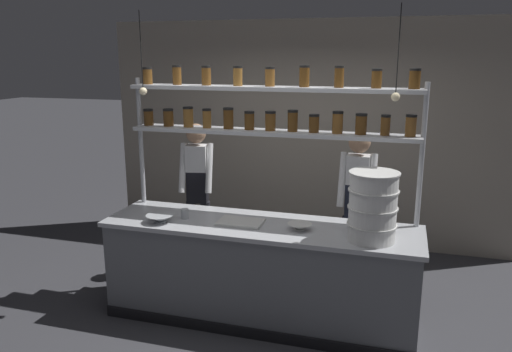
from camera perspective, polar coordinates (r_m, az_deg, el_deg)
name	(u,v)px	position (r m, az deg, el deg)	size (l,w,h in m)	color
ground_plane	(260,317)	(4.84, 0.47, -15.84)	(40.00, 40.00, 0.00)	#3D3D42
back_wall	(307,134)	(6.41, 5.84, 4.83)	(5.23, 0.12, 2.82)	#9E9384
prep_counter	(260,272)	(4.63, 0.48, -10.90)	(2.83, 0.76, 0.92)	slate
spice_shelf_unit	(270,116)	(4.57, 1.63, 6.83)	(2.71, 0.28, 2.30)	#B7BABF
chef_left	(197,188)	(5.52, -6.70, -1.35)	(0.40, 0.33, 1.67)	black
chef_center	(357,202)	(5.05, 11.42, -2.96)	(0.36, 0.29, 1.67)	black
container_stack	(373,207)	(4.10, 13.20, -3.42)	(0.40, 0.40, 0.57)	white
cutting_board	(241,222)	(4.47, -1.77, -5.30)	(0.40, 0.26, 0.02)	silver
prep_bowl_near_left	(300,227)	(4.33, 5.01, -5.80)	(0.21, 0.21, 0.06)	silver
prep_bowl_center_front	(160,219)	(4.58, -10.94, -4.81)	(0.25, 0.25, 0.07)	#B2B7BC
serving_cup_front	(185,214)	(4.64, -8.15, -4.29)	(0.07, 0.07, 0.09)	#B2B7BC
pendant_light_row	(260,89)	(4.23, 0.50, 9.90)	(2.26, 0.07, 0.73)	black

